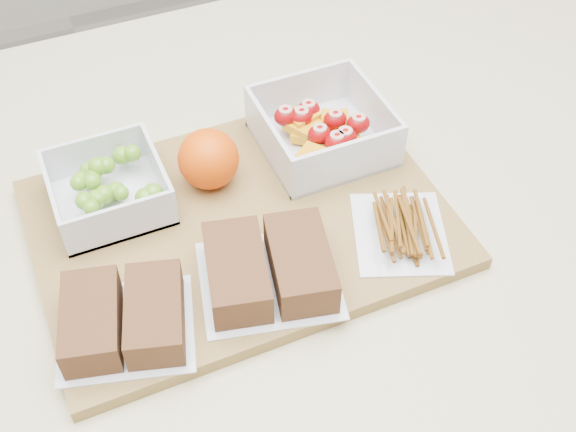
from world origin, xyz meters
The scene contains 8 objects.
counter centered at (0.00, 0.00, 0.45)m, with size 1.20×0.90×0.90m, color beige.
cutting_board centered at (-0.03, 0.02, 0.91)m, with size 0.42×0.30×0.02m, color olive.
grape_container centered at (-0.15, 0.09, 0.94)m, with size 0.12×0.12×0.05m.
fruit_container centered at (0.10, 0.09, 0.94)m, with size 0.14×0.14×0.06m.
orange centered at (-0.04, 0.08, 0.95)m, with size 0.07×0.07×0.07m, color #EB4D05.
sandwich_bag_left centered at (-0.17, -0.07, 0.93)m, with size 0.15×0.14×0.04m.
sandwich_bag_center centered at (-0.03, -0.07, 0.94)m, with size 0.15×0.14×0.04m.
pretzel_bag centered at (0.11, -0.07, 0.93)m, with size 0.13×0.14×0.03m.
Camera 1 is at (-0.18, -0.46, 1.47)m, focal length 45.00 mm.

